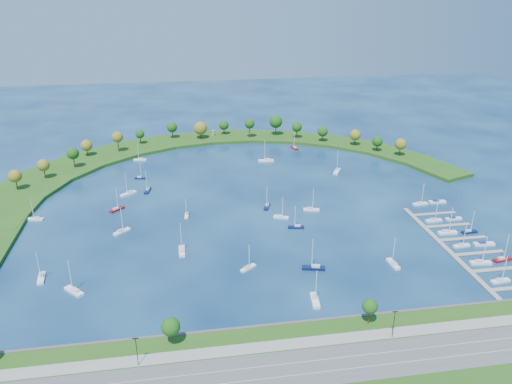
{
  "coord_description": "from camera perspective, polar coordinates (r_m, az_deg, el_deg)",
  "views": [
    {
      "loc": [
        -34.14,
        -237.0,
        107.86
      ],
      "look_at": [
        5.0,
        5.0,
        4.0
      ],
      "focal_mm": 35.28,
      "sensor_mm": 36.0,
      "label": 1
    }
  ],
  "objects": [
    {
      "name": "ground",
      "position": [
        262.62,
        -0.9,
        -1.29
      ],
      "size": [
        700.0,
        700.0,
        0.0
      ],
      "primitive_type": "plane",
      "color": "#082046",
      "rests_on": "ground"
    },
    {
      "name": "moored_boat_9",
      "position": [
        255.63,
        6.28,
        -1.92
      ],
      "size": [
        8.33,
        4.1,
        11.79
      ],
      "rotation": [
        0.0,
        0.0,
        -0.24
      ],
      "color": "white",
      "rests_on": "ground"
    },
    {
      "name": "moored_boat_20",
      "position": [
        204.91,
        -0.89,
        -8.52
      ],
      "size": [
        7.14,
        6.09,
        10.85
      ],
      "rotation": [
        0.0,
        0.0,
        0.64
      ],
      "color": "white",
      "rests_on": "ground"
    },
    {
      "name": "breakwater",
      "position": [
        305.3,
        -10.89,
        2.04
      ],
      "size": [
        286.74,
        247.64,
        2.0
      ],
      "color": "#235115",
      "rests_on": "ground"
    },
    {
      "name": "docked_boat_6",
      "position": [
        247.67,
        20.87,
        -4.25
      ],
      "size": [
        8.97,
        2.72,
        13.1
      ],
      "rotation": [
        0.0,
        0.0,
        -0.03
      ],
      "color": "white",
      "rests_on": "ground"
    },
    {
      "name": "moored_boat_1",
      "position": [
        308.8,
        9.18,
        2.4
      ],
      "size": [
        7.09,
        9.64,
        14.08
      ],
      "rotation": [
        0.0,
        0.0,
        4.19
      ],
      "color": "white",
      "rests_on": "ground"
    },
    {
      "name": "docked_boat_3",
      "position": [
        234.12,
        26.17,
        -6.81
      ],
      "size": [
        8.52,
        3.69,
        12.12
      ],
      "rotation": [
        0.0,
        0.0,
        0.17
      ],
      "color": "maroon",
      "rests_on": "ground"
    },
    {
      "name": "moored_boat_16",
      "position": [
        237.42,
        4.57,
        -3.9
      ],
      "size": [
        7.76,
        3.16,
        11.09
      ],
      "rotation": [
        0.0,
        0.0,
        3.0
      ],
      "color": "#09163E",
      "rests_on": "ground"
    },
    {
      "name": "moored_boat_19",
      "position": [
        302.27,
        -12.97,
        1.62
      ],
      "size": [
        6.97,
        3.25,
        9.89
      ],
      "rotation": [
        0.0,
        0.0,
        6.07
      ],
      "color": "#09163E",
      "rests_on": "ground"
    },
    {
      "name": "dock_system",
      "position": [
        238.33,
        22.25,
        -5.72
      ],
      "size": [
        24.28,
        82.0,
        1.6
      ],
      "color": "gray",
      "rests_on": "ground"
    },
    {
      "name": "docked_boat_10",
      "position": [
        274.05,
        18.13,
        -1.22
      ],
      "size": [
        8.07,
        2.78,
        11.66
      ],
      "rotation": [
        0.0,
        0.0,
        0.07
      ],
      "color": "white",
      "rests_on": "ground"
    },
    {
      "name": "moored_boat_18",
      "position": [
        215.45,
        -23.18,
        -8.87
      ],
      "size": [
        3.36,
        8.8,
        12.61
      ],
      "rotation": [
        0.0,
        0.0,
        4.83
      ],
      "color": "white",
      "rests_on": "ground"
    },
    {
      "name": "moored_boat_12",
      "position": [
        266.8,
        -23.73,
        -2.75
      ],
      "size": [
        7.88,
        3.54,
        11.2
      ],
      "rotation": [
        0.0,
        0.0,
        2.95
      ],
      "color": "white",
      "rests_on": "ground"
    },
    {
      "name": "moored_boat_6",
      "position": [
        283.21,
        -12.19,
        0.23
      ],
      "size": [
        3.81,
        8.37,
        11.88
      ],
      "rotation": [
        0.0,
        0.0,
        4.51
      ],
      "color": "#09163E",
      "rests_on": "ground"
    },
    {
      "name": "harbor_tower",
      "position": [
        372.14,
        -4.89,
        6.69
      ],
      "size": [
        2.6,
        2.6,
        4.07
      ],
      "color": "gray",
      "rests_on": "breakwater"
    },
    {
      "name": "breakwater_trees",
      "position": [
        343.86,
        -4.01,
        6.42
      ],
      "size": [
        237.03,
        95.41,
        14.93
      ],
      "color": "#382314",
      "rests_on": "breakwater"
    },
    {
      "name": "moored_boat_8",
      "position": [
        281.39,
        -14.25,
        -0.12
      ],
      "size": [
        8.76,
        7.65,
        13.42
      ],
      "rotation": [
        0.0,
        0.0,
        3.81
      ],
      "color": "white",
      "rests_on": "ground"
    },
    {
      "name": "moored_boat_0",
      "position": [
        246.65,
        2.86,
        -2.78
      ],
      "size": [
        7.73,
        4.88,
        11.03
      ],
      "rotation": [
        0.0,
        0.0,
        5.88
      ],
      "color": "white",
      "rests_on": "ground"
    },
    {
      "name": "moored_boat_5",
      "position": [
        333.53,
        -13.01,
        3.65
      ],
      "size": [
        8.32,
        2.99,
        11.98
      ],
      "rotation": [
        0.0,
        0.0,
        3.05
      ],
      "color": "white",
      "rests_on": "ground"
    },
    {
      "name": "moored_boat_15",
      "position": [
        206.05,
        6.56,
        -8.46
      ],
      "size": [
        9.61,
        4.65,
        13.62
      ],
      "rotation": [
        0.0,
        0.0,
        2.91
      ],
      "color": "#09163E",
      "rests_on": "ground"
    },
    {
      "name": "moored_boat_13",
      "position": [
        257.62,
        1.26,
        -1.58
      ],
      "size": [
        4.8,
        8.25,
        11.71
      ],
      "rotation": [
        0.0,
        0.0,
        4.37
      ],
      "color": "#09163E",
      "rests_on": "ground"
    },
    {
      "name": "moored_boat_7",
      "position": [
        349.26,
        4.38,
        5.06
      ],
      "size": [
        4.13,
        8.19,
        11.59
      ],
      "rotation": [
        0.0,
        0.0,
        1.83
      ],
      "color": "maroon",
      "rests_on": "ground"
    },
    {
      "name": "moored_boat_14",
      "position": [
        218.73,
        -8.4,
        -6.57
      ],
      "size": [
        2.59,
        9.12,
        13.39
      ],
      "rotation": [
        0.0,
        0.0,
        1.57
      ],
      "color": "white",
      "rests_on": "ground"
    },
    {
      "name": "docked_boat_0",
      "position": [
        218.34,
        25.99,
        -8.97
      ],
      "size": [
        7.88,
        2.84,
        11.35
      ],
      "rotation": [
        0.0,
        0.0,
        0.09
      ],
      "color": "white",
      "rests_on": "ground"
    },
    {
      "name": "moored_boat_21",
      "position": [
        214.87,
        15.3,
        -7.8
      ],
      "size": [
        2.94,
        8.58,
        12.4
      ],
      "rotation": [
        0.0,
        0.0,
        1.64
      ],
      "color": "white",
      "rests_on": "ground"
    },
    {
      "name": "south_shoreline",
      "position": [
        160.04,
        5.89,
        -19.08
      ],
      "size": [
        420.0,
        43.1,
        11.6
      ],
      "color": "#235115",
      "rests_on": "ground"
    },
    {
      "name": "moored_boat_4",
      "position": [
        250.41,
        -7.88,
        -2.57
      ],
      "size": [
        2.44,
        6.63,
        9.54
      ],
      "rotation": [
        0.0,
        0.0,
        4.61
      ],
      "color": "white",
      "rests_on": "ground"
    },
    {
      "name": "docked_boat_8",
      "position": [
        257.61,
        19.52,
        -2.99
      ],
      "size": [
        8.14,
        2.75,
        11.79
      ],
      "rotation": [
        0.0,
        0.0,
        0.06
      ],
      "color": "white",
      "rests_on": "ground"
    },
    {
      "name": "docked_boat_5",
      "position": [
        243.75,
        24.42,
        -5.36
      ],
      "size": [
        9.26,
        3.34,
        1.85
      ],
      "rotation": [
        0.0,
        0.0,
        -0.09
      ],
      "color": "white",
      "rests_on": "ground"
    },
    {
      "name": "docked_boat_2",
      "position": [
        227.8,
        24.11,
        -7.25
      ],
      "size": [
        8.88,
        3.56,
        12.69
      ],
      "rotation": [
        0.0,
        0.0,
        -0.14
      ],
      "color": "white",
      "rests_on": "ground"
    },
    {
      "name": "moored_boat_2",
      "position": [
        263.88,
        -15.49,
        -1.84
      ],
      "size": [
        7.59,
        7.2,
        12.02
      ],
      "rotation": [
        0.0,
        0.0,
        0.74
      ],
      "color": "maroon",
      "rests_on": "ground"
    },
    {
      "name": "moored_boat_17",
      "position": [
        187.45,
        6.7,
        -12.0
      ],
      "size": [
        3.66,
        9.39,
        13.44
      ],
      "rotation": [
        0.0,
        0.0,
        4.59
      ],
      "color": "white",
      "rests_on": "ground"
    },
    {
      "name": "docked_boat_4",
      "position": [
        238.41,
        22.29,
        -5.58
      ],
      "size": [
        7.63,
        2.7,
        11.01
      ],
      "rotation": [
        0.0,
        0.0,
        0.08
      ],
      "color": "white",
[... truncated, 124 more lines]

